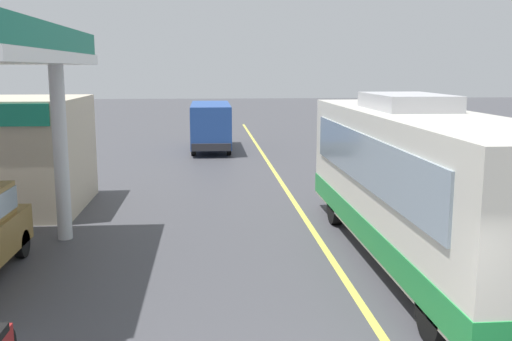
{
  "coord_description": "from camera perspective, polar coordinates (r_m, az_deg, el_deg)",
  "views": [
    {
      "loc": [
        -2.76,
        -5.22,
        4.26
      ],
      "look_at": [
        -1.5,
        10.0,
        1.6
      ],
      "focal_mm": 41.12,
      "sensor_mm": 36.0,
      "label": 1
    }
  ],
  "objects": [
    {
      "name": "ground",
      "position": [
        25.73,
        1.49,
        0.34
      ],
      "size": [
        120.0,
        120.0,
        0.0
      ],
      "primitive_type": "plane",
      "color": "#424247"
    },
    {
      "name": "coach_bus_main",
      "position": [
        13.37,
        15.54,
        -1.44
      ],
      "size": [
        2.6,
        11.04,
        3.69
      ],
      "color": "silver",
      "rests_on": "ground"
    },
    {
      "name": "lane_divider_stripe",
      "position": [
        20.85,
        2.98,
        -1.91
      ],
      "size": [
        0.16,
        50.0,
        0.01
      ],
      "primitive_type": "cube",
      "color": "#D8CC4C",
      "rests_on": "ground"
    },
    {
      "name": "minibus_opposing_lane",
      "position": [
        31.1,
        -4.43,
        4.71
      ],
      "size": [
        2.04,
        6.13,
        2.44
      ],
      "color": "#264C9E",
      "rests_on": "ground"
    }
  ]
}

